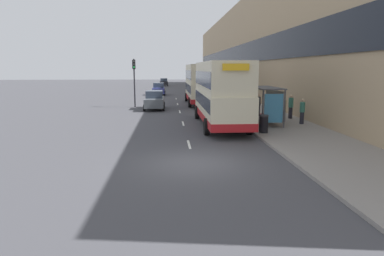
# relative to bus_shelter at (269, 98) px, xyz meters

# --- Properties ---
(ground_plane) EXTENTS (220.00, 220.00, 0.00)m
(ground_plane) POSITION_rel_bus_shelter_xyz_m (-5.77, -8.99, -1.88)
(ground_plane) COLOR #424247
(pavement) EXTENTS (5.00, 93.00, 0.14)m
(pavement) POSITION_rel_bus_shelter_xyz_m (0.73, 29.51, -1.81)
(pavement) COLOR gray
(pavement) RESTS_ON ground_plane
(terrace_facade) EXTENTS (3.10, 93.00, 13.12)m
(terrace_facade) POSITION_rel_bus_shelter_xyz_m (4.72, 29.51, 4.68)
(terrace_facade) COLOR tan
(terrace_facade) RESTS_ON ground_plane
(lane_mark_0) EXTENTS (0.12, 2.00, 0.01)m
(lane_mark_0) POSITION_rel_bus_shelter_xyz_m (-5.77, -5.47, -1.87)
(lane_mark_0) COLOR silver
(lane_mark_0) RESTS_ON ground_plane
(lane_mark_1) EXTENTS (0.12, 2.00, 0.01)m
(lane_mark_1) POSITION_rel_bus_shelter_xyz_m (-5.77, 1.35, -1.87)
(lane_mark_1) COLOR silver
(lane_mark_1) RESTS_ON ground_plane
(lane_mark_2) EXTENTS (0.12, 2.00, 0.01)m
(lane_mark_2) POSITION_rel_bus_shelter_xyz_m (-5.77, 8.16, -1.87)
(lane_mark_2) COLOR silver
(lane_mark_2) RESTS_ON ground_plane
(lane_mark_3) EXTENTS (0.12, 2.00, 0.01)m
(lane_mark_3) POSITION_rel_bus_shelter_xyz_m (-5.77, 14.98, -1.87)
(lane_mark_3) COLOR silver
(lane_mark_3) RESTS_ON ground_plane
(lane_mark_4) EXTENTS (0.12, 2.00, 0.01)m
(lane_mark_4) POSITION_rel_bus_shelter_xyz_m (-5.77, 21.79, -1.87)
(lane_mark_4) COLOR silver
(lane_mark_4) RESTS_ON ground_plane
(bus_shelter) EXTENTS (1.60, 4.20, 2.48)m
(bus_shelter) POSITION_rel_bus_shelter_xyz_m (0.00, 0.00, 0.00)
(bus_shelter) COLOR #4C4C51
(bus_shelter) RESTS_ON ground_plane
(double_decker_bus_near) EXTENTS (2.85, 10.37, 4.30)m
(double_decker_bus_near) POSITION_rel_bus_shelter_xyz_m (-3.30, 0.20, 0.41)
(double_decker_bus_near) COLOR beige
(double_decker_bus_near) RESTS_ON ground_plane
(double_decker_bus_ahead) EXTENTS (2.85, 10.12, 4.30)m
(double_decker_bus_ahead) POSITION_rel_bus_shelter_xyz_m (-3.36, 14.76, 0.41)
(double_decker_bus_ahead) COLOR beige
(double_decker_bus_ahead) RESTS_ON ground_plane
(car_0) EXTENTS (1.93, 4.12, 1.79)m
(car_0) POSITION_rel_bus_shelter_xyz_m (-8.17, 28.07, -1.00)
(car_0) COLOR navy
(car_0) RESTS_ON ground_plane
(car_1) EXTENTS (1.92, 4.17, 1.69)m
(car_1) POSITION_rel_bus_shelter_xyz_m (-7.70, 55.36, -1.03)
(car_1) COLOR black
(car_1) RESTS_ON ground_plane
(car_2) EXTENTS (1.97, 4.52, 1.78)m
(car_2) POSITION_rel_bus_shelter_xyz_m (-8.13, 10.28, -1.00)
(car_2) COLOR #4C5156
(car_2) RESTS_ON ground_plane
(pedestrian_at_shelter) EXTENTS (0.34, 0.34, 1.73)m
(pedestrian_at_shelter) POSITION_rel_bus_shelter_xyz_m (1.37, 0.93, -0.85)
(pedestrian_at_shelter) COLOR #23232D
(pedestrian_at_shelter) RESTS_ON ground_plane
(pedestrian_1) EXTENTS (0.34, 0.34, 1.73)m
(pedestrian_1) POSITION_rel_bus_shelter_xyz_m (0.34, 3.94, -0.85)
(pedestrian_1) COLOR #23232D
(pedestrian_1) RESTS_ON ground_plane
(pedestrian_2) EXTENTS (0.34, 0.34, 1.71)m
(pedestrian_2) POSITION_rel_bus_shelter_xyz_m (2.26, -0.23, -0.86)
(pedestrian_2) COLOR #23232D
(pedestrian_2) RESTS_ON ground_plane
(pedestrian_3) EXTENTS (0.36, 0.36, 1.79)m
(pedestrian_3) POSITION_rel_bus_shelter_xyz_m (2.40, 2.35, -0.82)
(pedestrian_3) COLOR #23232D
(pedestrian_3) RESTS_ON ground_plane
(pedestrian_4) EXTENTS (0.37, 0.37, 1.86)m
(pedestrian_4) POSITION_rel_bus_shelter_xyz_m (1.42, 2.89, -0.78)
(pedestrian_4) COLOR #23232D
(pedestrian_4) RESTS_ON ground_plane
(litter_bin) EXTENTS (0.55, 0.55, 1.05)m
(litter_bin) POSITION_rel_bus_shelter_xyz_m (-1.22, -3.19, -1.21)
(litter_bin) COLOR black
(litter_bin) RESTS_ON ground_plane
(traffic_light_far_kerb) EXTENTS (0.30, 0.32, 4.82)m
(traffic_light_far_kerb) POSITION_rel_bus_shelter_xyz_m (-10.17, 12.18, 1.37)
(traffic_light_far_kerb) COLOR black
(traffic_light_far_kerb) RESTS_ON ground_plane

